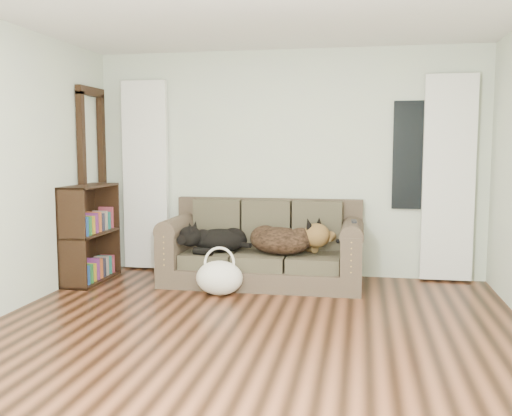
% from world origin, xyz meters
% --- Properties ---
extents(floor, '(5.00, 5.00, 0.00)m').
position_xyz_m(floor, '(0.00, 0.00, 0.00)').
color(floor, black).
rests_on(floor, ground).
extents(wall_back, '(4.50, 0.04, 2.60)m').
position_xyz_m(wall_back, '(0.00, 2.50, 1.30)').
color(wall_back, beige).
rests_on(wall_back, ground).
extents(curtain_left, '(0.55, 0.08, 2.25)m').
position_xyz_m(curtain_left, '(-1.70, 2.42, 1.15)').
color(curtain_left, white).
rests_on(curtain_left, ground).
extents(curtain_right, '(0.55, 0.08, 2.25)m').
position_xyz_m(curtain_right, '(1.80, 2.42, 1.15)').
color(curtain_right, white).
rests_on(curtain_right, ground).
extents(window_pane, '(0.50, 0.03, 1.20)m').
position_xyz_m(window_pane, '(1.45, 2.47, 1.40)').
color(window_pane, black).
rests_on(window_pane, wall_back).
extents(door_casing, '(0.07, 0.60, 2.10)m').
position_xyz_m(door_casing, '(-2.20, 2.05, 1.05)').
color(door_casing, black).
rests_on(door_casing, ground).
extents(sofa, '(2.15, 0.93, 0.88)m').
position_xyz_m(sofa, '(-0.19, 1.97, 0.45)').
color(sofa, '#332619').
rests_on(sofa, floor).
extents(dog_black_lab, '(0.67, 0.52, 0.26)m').
position_xyz_m(dog_black_lab, '(-0.69, 1.90, 0.48)').
color(dog_black_lab, black).
rests_on(dog_black_lab, sofa).
extents(dog_shepherd, '(0.88, 0.77, 0.32)m').
position_xyz_m(dog_shepherd, '(0.06, 1.89, 0.49)').
color(dog_shepherd, black).
rests_on(dog_shepherd, sofa).
extents(tv_remote, '(0.06, 0.17, 0.02)m').
position_xyz_m(tv_remote, '(0.80, 1.83, 0.73)').
color(tv_remote, black).
rests_on(tv_remote, sofa).
extents(tote_bag, '(0.59, 0.54, 0.35)m').
position_xyz_m(tote_bag, '(-0.53, 1.40, 0.16)').
color(tote_bag, silver).
rests_on(tote_bag, floor).
extents(bookshelf, '(0.39, 0.88, 1.08)m').
position_xyz_m(bookshelf, '(-2.09, 1.72, 0.50)').
color(bookshelf, black).
rests_on(bookshelf, floor).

